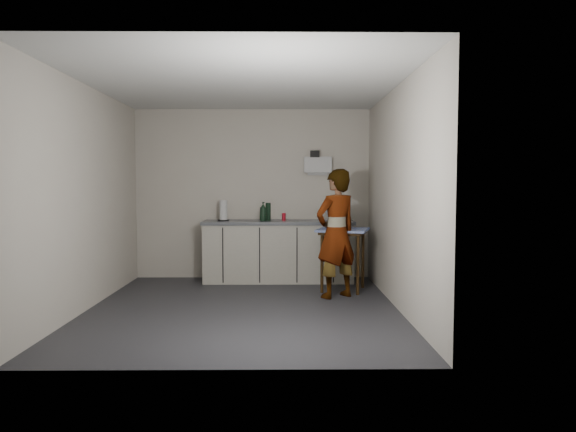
{
  "coord_description": "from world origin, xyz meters",
  "views": [
    {
      "loc": [
        0.46,
        -5.94,
        1.45
      ],
      "look_at": [
        0.53,
        0.45,
        1.06
      ],
      "focal_mm": 32.0,
      "sensor_mm": 36.0,
      "label": 1
    }
  ],
  "objects_px": {
    "soda_can": "(284,217)",
    "soap_bottle": "(263,212)",
    "side_table": "(343,237)",
    "paper_towel": "(223,211)",
    "dark_bottle": "(268,212)",
    "bakery_box": "(340,222)",
    "dish_rack": "(332,216)",
    "standing_man": "(336,234)",
    "kitchen_counter": "(278,253)"
  },
  "relations": [
    {
      "from": "standing_man",
      "to": "paper_towel",
      "type": "bearing_deg",
      "value": -68.12
    },
    {
      "from": "dark_bottle",
      "to": "dish_rack",
      "type": "xyz_separation_m",
      "value": [
        0.96,
        0.05,
        -0.08
      ]
    },
    {
      "from": "dark_bottle",
      "to": "paper_towel",
      "type": "distance_m",
      "value": 0.67
    },
    {
      "from": "soda_can",
      "to": "dark_bottle",
      "type": "relative_size",
      "value": 0.42
    },
    {
      "from": "soap_bottle",
      "to": "soda_can",
      "type": "relative_size",
      "value": 2.56
    },
    {
      "from": "soap_bottle",
      "to": "dark_bottle",
      "type": "bearing_deg",
      "value": 56.46
    },
    {
      "from": "dark_bottle",
      "to": "bakery_box",
      "type": "height_order",
      "value": "bakery_box"
    },
    {
      "from": "kitchen_counter",
      "to": "dish_rack",
      "type": "relative_size",
      "value": 6.2
    },
    {
      "from": "bakery_box",
      "to": "dish_rack",
      "type": "bearing_deg",
      "value": 100.23
    },
    {
      "from": "kitchen_counter",
      "to": "soda_can",
      "type": "bearing_deg",
      "value": 22.02
    },
    {
      "from": "side_table",
      "to": "paper_towel",
      "type": "relative_size",
      "value": 2.78
    },
    {
      "from": "soap_bottle",
      "to": "paper_towel",
      "type": "xyz_separation_m",
      "value": [
        -0.6,
        0.1,
        0.0
      ]
    },
    {
      "from": "standing_man",
      "to": "soap_bottle",
      "type": "relative_size",
      "value": 5.82
    },
    {
      "from": "kitchen_counter",
      "to": "paper_towel",
      "type": "distance_m",
      "value": 1.03
    },
    {
      "from": "side_table",
      "to": "dark_bottle",
      "type": "relative_size",
      "value": 3.18
    },
    {
      "from": "standing_man",
      "to": "dish_rack",
      "type": "distance_m",
      "value": 1.19
    },
    {
      "from": "side_table",
      "to": "soap_bottle",
      "type": "distance_m",
      "value": 1.29
    },
    {
      "from": "dark_bottle",
      "to": "standing_man",
      "type": "bearing_deg",
      "value": -51.5
    },
    {
      "from": "standing_man",
      "to": "dish_rack",
      "type": "bearing_deg",
      "value": -125.38
    },
    {
      "from": "soap_bottle",
      "to": "paper_towel",
      "type": "height_order",
      "value": "paper_towel"
    },
    {
      "from": "bakery_box",
      "to": "side_table",
      "type": "bearing_deg",
      "value": -39.52
    },
    {
      "from": "standing_man",
      "to": "soda_can",
      "type": "xyz_separation_m",
      "value": [
        -0.67,
        1.16,
        0.14
      ]
    },
    {
      "from": "kitchen_counter",
      "to": "side_table",
      "type": "distance_m",
      "value": 1.16
    },
    {
      "from": "soda_can",
      "to": "soap_bottle",
      "type": "bearing_deg",
      "value": -155.61
    },
    {
      "from": "dish_rack",
      "to": "soap_bottle",
      "type": "bearing_deg",
      "value": -171.15
    },
    {
      "from": "standing_man",
      "to": "soda_can",
      "type": "relative_size",
      "value": 14.91
    },
    {
      "from": "soda_can",
      "to": "paper_towel",
      "type": "relative_size",
      "value": 0.36
    },
    {
      "from": "side_table",
      "to": "bakery_box",
      "type": "bearing_deg",
      "value": 150.69
    },
    {
      "from": "kitchen_counter",
      "to": "soap_bottle",
      "type": "height_order",
      "value": "soap_bottle"
    },
    {
      "from": "dish_rack",
      "to": "kitchen_counter",
      "type": "bearing_deg",
      "value": -176.11
    },
    {
      "from": "dark_bottle",
      "to": "bakery_box",
      "type": "bearing_deg",
      "value": -32.96
    },
    {
      "from": "soda_can",
      "to": "bakery_box",
      "type": "distance_m",
      "value": 1.03
    },
    {
      "from": "standing_man",
      "to": "soap_bottle",
      "type": "height_order",
      "value": "standing_man"
    },
    {
      "from": "dish_rack",
      "to": "bakery_box",
      "type": "height_order",
      "value": "bakery_box"
    },
    {
      "from": "paper_towel",
      "to": "dish_rack",
      "type": "xyz_separation_m",
      "value": [
        1.63,
        0.06,
        -0.09
      ]
    },
    {
      "from": "side_table",
      "to": "bakery_box",
      "type": "distance_m",
      "value": 0.2
    },
    {
      "from": "paper_towel",
      "to": "soap_bottle",
      "type": "bearing_deg",
      "value": -9.59
    },
    {
      "from": "standing_man",
      "to": "dark_bottle",
      "type": "xyz_separation_m",
      "value": [
        -0.9,
        1.13,
        0.22
      ]
    },
    {
      "from": "side_table",
      "to": "standing_man",
      "type": "relative_size",
      "value": 0.51
    },
    {
      "from": "soap_bottle",
      "to": "paper_towel",
      "type": "distance_m",
      "value": 0.6
    },
    {
      "from": "soap_bottle",
      "to": "soda_can",
      "type": "bearing_deg",
      "value": 24.39
    },
    {
      "from": "dark_bottle",
      "to": "soap_bottle",
      "type": "bearing_deg",
      "value": -123.54
    },
    {
      "from": "paper_towel",
      "to": "kitchen_counter",
      "type": "bearing_deg",
      "value": 0.35
    },
    {
      "from": "standing_man",
      "to": "soap_bottle",
      "type": "distance_m",
      "value": 1.43
    },
    {
      "from": "bakery_box",
      "to": "soap_bottle",
      "type": "bearing_deg",
      "value": 159.54
    },
    {
      "from": "dark_bottle",
      "to": "bakery_box",
      "type": "distance_m",
      "value": 1.21
    },
    {
      "from": "soda_can",
      "to": "dish_rack",
      "type": "relative_size",
      "value": 0.31
    },
    {
      "from": "side_table",
      "to": "standing_man",
      "type": "xyz_separation_m",
      "value": [
        -0.14,
        -0.44,
        0.09
      ]
    },
    {
      "from": "dark_bottle",
      "to": "paper_towel",
      "type": "height_order",
      "value": "paper_towel"
    },
    {
      "from": "soap_bottle",
      "to": "side_table",
      "type": "bearing_deg",
      "value": -27.56
    }
  ]
}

